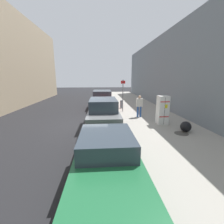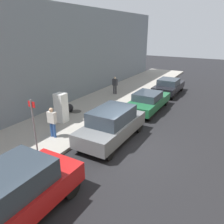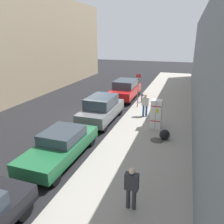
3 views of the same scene
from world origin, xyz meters
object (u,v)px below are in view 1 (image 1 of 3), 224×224
at_px(parked_suv_gray, 103,112).
at_px(parked_sedan_green, 107,157).
at_px(discarded_refrigerator, 163,110).
at_px(fire_hydrant, 121,104).
at_px(street_sign_post, 123,94).
at_px(trash_bag, 186,127).
at_px(pedestrian_walking_far, 139,105).
at_px(parked_suv_red, 102,99).

xyz_separation_m(parked_suv_gray, parked_sedan_green, (0.00, 5.15, -0.18)).
distance_m(discarded_refrigerator, fire_hydrant, 5.54).
distance_m(fire_hydrant, parked_suv_gray, 5.20).
bearing_deg(street_sign_post, discarded_refrigerator, 117.95).
bearing_deg(trash_bag, fire_hydrant, -68.87).
bearing_deg(street_sign_post, fire_hydrant, -93.32).
relative_size(parked_suv_gray, parked_sedan_green, 0.96).
distance_m(parked_suv_gray, parked_sedan_green, 5.15).
bearing_deg(trash_bag, parked_sedan_green, 36.97).
distance_m(street_sign_post, fire_hydrant, 1.85).
bearing_deg(discarded_refrigerator, trash_bag, 115.22).
relative_size(street_sign_post, pedestrian_walking_far, 1.68).
distance_m(trash_bag, pedestrian_walking_far, 3.77).
bearing_deg(pedestrian_walking_far, parked_sedan_green, -68.72).
bearing_deg(trash_bag, street_sign_post, -62.82).
bearing_deg(parked_suv_gray, trash_bag, 157.41).
xyz_separation_m(street_sign_post, fire_hydrant, (-0.09, -1.49, -1.10)).
xyz_separation_m(fire_hydrant, parked_sedan_green, (1.82, 10.01, 0.15)).
bearing_deg(pedestrian_walking_far, discarded_refrigerator, -17.18).
relative_size(trash_bag, parked_suv_red, 0.12).
xyz_separation_m(pedestrian_walking_far, parked_sedan_green, (2.68, 6.61, -0.36)).
relative_size(fire_hydrant, parked_suv_red, 0.17).
xyz_separation_m(discarded_refrigerator, fire_hydrant, (1.88, -5.19, -0.48)).
height_order(pedestrian_walking_far, parked_sedan_green, pedestrian_walking_far).
distance_m(street_sign_post, pedestrian_walking_far, 2.21).
xyz_separation_m(fire_hydrant, pedestrian_walking_far, (-0.87, 3.40, 0.51)).
distance_m(discarded_refrigerator, pedestrian_walking_far, 2.06).
bearing_deg(street_sign_post, pedestrian_walking_far, 116.52).
xyz_separation_m(discarded_refrigerator, parked_suv_gray, (3.69, -0.33, -0.15)).
distance_m(discarded_refrigerator, street_sign_post, 4.24).
relative_size(trash_bag, parked_suv_gray, 0.13).
height_order(fire_hydrant, parked_suv_gray, parked_suv_gray).
relative_size(parked_suv_red, parked_suv_gray, 1.03).
bearing_deg(parked_sedan_green, street_sign_post, -101.48).
relative_size(discarded_refrigerator, parked_suv_gray, 0.40).
relative_size(discarded_refrigerator, trash_bag, 3.12).
bearing_deg(pedestrian_walking_far, parked_suv_red, 164.18).
distance_m(fire_hydrant, parked_suv_red, 2.15).
height_order(trash_bag, parked_sedan_green, parked_sedan_green).
xyz_separation_m(street_sign_post, parked_suv_red, (1.73, -2.59, -0.75)).
distance_m(fire_hydrant, pedestrian_walking_far, 3.54).
bearing_deg(parked_suv_gray, street_sign_post, -117.15).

